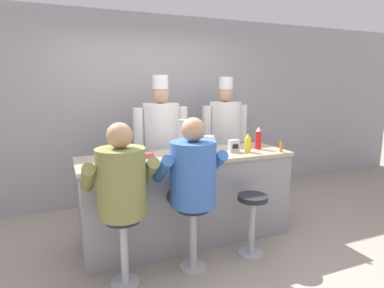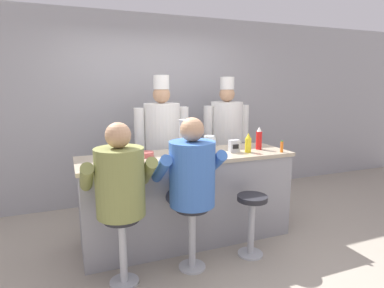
{
  "view_description": "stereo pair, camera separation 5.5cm",
  "coord_description": "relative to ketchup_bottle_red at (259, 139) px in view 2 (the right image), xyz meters",
  "views": [
    {
      "loc": [
        -1.25,
        -2.79,
        1.72
      ],
      "look_at": [
        0.04,
        0.32,
        1.09
      ],
      "focal_mm": 30.0,
      "sensor_mm": 36.0,
      "label": 1
    },
    {
      "loc": [
        -1.2,
        -2.81,
        1.72
      ],
      "look_at": [
        0.04,
        0.32,
        1.09
      ],
      "focal_mm": 30.0,
      "sensor_mm": 36.0,
      "label": 2
    }
  ],
  "objects": [
    {
      "name": "mustard_bottle_yellow",
      "position": [
        -0.21,
        -0.1,
        -0.02
      ],
      "size": [
        0.07,
        0.07,
        0.22
      ],
      "color": "yellow",
      "rests_on": "diner_counter"
    },
    {
      "name": "coffee_mug_tan",
      "position": [
        -1.47,
        -0.1,
        -0.08
      ],
      "size": [
        0.13,
        0.09,
        0.08
      ],
      "color": "beige",
      "rests_on": "diner_counter"
    },
    {
      "name": "diner_seated_blue",
      "position": [
        -1.06,
        -0.51,
        -0.2
      ],
      "size": [
        0.63,
        0.62,
        1.44
      ],
      "color": "#B2B5BA",
      "rests_on": "ground_plane"
    },
    {
      "name": "cup_stack_steel",
      "position": [
        -0.89,
        0.12,
        0.06
      ],
      "size": [
        0.1,
        0.1,
        0.37
      ],
      "color": "#B7BABF",
      "rests_on": "diner_counter"
    },
    {
      "name": "cook_in_whites_near",
      "position": [
        -0.94,
        0.79,
        -0.09
      ],
      "size": [
        0.72,
        0.46,
        1.83
      ],
      "color": "#232328",
      "rests_on": "ground_plane"
    },
    {
      "name": "cook_in_whites_far",
      "position": [
        0.07,
        0.94,
        -0.09
      ],
      "size": [
        0.71,
        0.46,
        1.82
      ],
      "color": "#232328",
      "rests_on": "ground_plane"
    },
    {
      "name": "napkin_dispenser_chrome",
      "position": [
        -0.35,
        -0.04,
        -0.05
      ],
      "size": [
        0.12,
        0.07,
        0.14
      ],
      "color": "silver",
      "rests_on": "diner_counter"
    },
    {
      "name": "coffee_mug_white",
      "position": [
        -0.94,
        -0.08,
        -0.08
      ],
      "size": [
        0.13,
        0.08,
        0.09
      ],
      "color": "white",
      "rests_on": "diner_counter"
    },
    {
      "name": "water_pitcher_clear",
      "position": [
        -0.6,
        0.09,
        -0.03
      ],
      "size": [
        0.14,
        0.12,
        0.18
      ],
      "color": "silver",
      "rests_on": "diner_counter"
    },
    {
      "name": "hot_sauce_bottle_orange",
      "position": [
        0.14,
        -0.24,
        -0.06
      ],
      "size": [
        0.03,
        0.03,
        0.13
      ],
      "color": "orange",
      "rests_on": "diner_counter"
    },
    {
      "name": "breakfast_plate",
      "position": [
        -1.68,
        0.05,
        -0.11
      ],
      "size": [
        0.25,
        0.25,
        0.05
      ],
      "color": "white",
      "rests_on": "diner_counter"
    },
    {
      "name": "empty_stool_round",
      "position": [
        -0.41,
        -0.54,
        -0.67
      ],
      "size": [
        0.3,
        0.3,
        0.63
      ],
      "color": "#B2B5BA",
      "rests_on": "ground_plane"
    },
    {
      "name": "diner_seated_olive",
      "position": [
        -1.7,
        -0.51,
        -0.21
      ],
      "size": [
        0.62,
        0.61,
        1.42
      ],
      "color": "#B2B5BA",
      "rests_on": "ground_plane"
    },
    {
      "name": "wall_back",
      "position": [
        -0.88,
        1.5,
        0.25
      ],
      "size": [
        10.0,
        0.06,
        2.7
      ],
      "color": "#99999E",
      "rests_on": "ground_plane"
    },
    {
      "name": "diner_counter",
      "position": [
        -0.88,
        0.04,
        -0.61
      ],
      "size": [
        2.31,
        0.71,
        0.97
      ],
      "color": "gray",
      "rests_on": "ground_plane"
    },
    {
      "name": "ground_plane",
      "position": [
        -0.88,
        -0.32,
        -1.1
      ],
      "size": [
        20.0,
        20.0,
        0.0
      ],
      "primitive_type": "plane",
      "color": "#9E9384"
    },
    {
      "name": "ketchup_bottle_red",
      "position": [
        0.0,
        0.0,
        0.0
      ],
      "size": [
        0.07,
        0.07,
        0.26
      ],
      "color": "red",
      "rests_on": "diner_counter"
    },
    {
      "name": "cereal_bowl",
      "position": [
        -1.32,
        0.1,
        -0.1
      ],
      "size": [
        0.17,
        0.17,
        0.05
      ],
      "color": "#B24C47",
      "rests_on": "diner_counter"
    }
  ]
}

